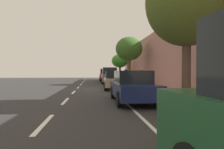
# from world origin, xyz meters

# --- Properties ---
(ground) EXTENTS (64.80, 64.80, 0.00)m
(ground) POSITION_xyz_m (0.00, 0.00, 0.00)
(ground) COLOR #2D2D2D
(sidewalk) EXTENTS (3.16, 40.50, 0.15)m
(sidewalk) POSITION_xyz_m (3.46, 0.00, 0.07)
(sidewalk) COLOR #9C9193
(sidewalk) RESTS_ON ground
(curb_edge) EXTENTS (0.16, 40.50, 0.15)m
(curb_edge) POSITION_xyz_m (1.80, 0.00, 0.07)
(curb_edge) COLOR gray
(curb_edge) RESTS_ON ground
(lane_stripe_centre) EXTENTS (0.14, 40.00, 0.01)m
(lane_stripe_centre) POSITION_xyz_m (-2.59, -0.25, 0.00)
(lane_stripe_centre) COLOR white
(lane_stripe_centre) RESTS_ON ground
(lane_stripe_bike_edge) EXTENTS (0.12, 40.50, 0.01)m
(lane_stripe_bike_edge) POSITION_xyz_m (0.33, 0.00, 0.00)
(lane_stripe_bike_edge) COLOR white
(lane_stripe_bike_edge) RESTS_ON ground
(building_facade) EXTENTS (0.50, 40.50, 5.57)m
(building_facade) POSITION_xyz_m (5.29, 0.00, 2.79)
(building_facade) COLOR #AD746C
(building_facade) RESTS_ON ground
(parked_sedan_dark_blue_second) EXTENTS (1.86, 4.41, 1.52)m
(parked_sedan_dark_blue_second) POSITION_xyz_m (0.70, -7.10, 0.75)
(parked_sedan_dark_blue_second) COLOR navy
(parked_sedan_dark_blue_second) RESTS_ON ground
(parked_sedan_tan_mid) EXTENTS (1.98, 4.47, 1.52)m
(parked_sedan_tan_mid) POSITION_xyz_m (0.64, -0.16, 0.75)
(parked_sedan_tan_mid) COLOR tan
(parked_sedan_tan_mid) RESTS_ON ground
(parked_suv_grey_far) EXTENTS (2.06, 4.75, 1.99)m
(parked_suv_grey_far) POSITION_xyz_m (0.84, 7.85, 1.03)
(parked_suv_grey_far) COLOR slate
(parked_suv_grey_far) RESTS_ON ground
(parked_pickup_red_farthest) EXTENTS (2.06, 5.32, 1.95)m
(parked_pickup_red_farthest) POSITION_xyz_m (0.87, 14.48, 0.90)
(parked_pickup_red_farthest) COLOR maroon
(parked_pickup_red_farthest) RESTS_ON ground
(bicycle_at_curb) EXTENTS (1.50, 1.00, 0.78)m
(bicycle_at_curb) POSITION_xyz_m (1.33, 0.00, 0.38)
(bicycle_at_curb) COLOR black
(bicycle_at_curb) RESTS_ON ground
(cyclist_with_backpack) EXTENTS (0.49, 0.60, 1.70)m
(cyclist_with_backpack) POSITION_xyz_m (1.56, -0.44, 1.04)
(cyclist_with_backpack) COLOR #C6B284
(cyclist_with_backpack) RESTS_ON ground
(street_tree_near_cyclist) EXTENTS (3.57, 3.57, 6.34)m
(street_tree_near_cyclist) POSITION_xyz_m (2.85, -8.29, 4.51)
(street_tree_near_cyclist) COLOR #4F3C30
(street_tree_near_cyclist) RESTS_ON sidewalk
(street_tree_mid_block) EXTENTS (3.02, 3.02, 5.26)m
(street_tree_mid_block) POSITION_xyz_m (2.85, 5.04, 4.02)
(street_tree_mid_block) COLOR brown
(street_tree_mid_block) RESTS_ON sidewalk
(street_tree_far_end) EXTENTS (2.49, 2.49, 3.99)m
(street_tree_far_end) POSITION_xyz_m (2.85, 12.34, 3.10)
(street_tree_far_end) COLOR brown
(street_tree_far_end) RESTS_ON sidewalk
(pedestrian_on_phone) EXTENTS (0.48, 0.46, 1.68)m
(pedestrian_on_phone) POSITION_xyz_m (3.58, 2.17, 1.10)
(pedestrian_on_phone) COLOR black
(pedestrian_on_phone) RESTS_ON sidewalk
(fire_hydrant) EXTENTS (0.22, 0.22, 0.84)m
(fire_hydrant) POSITION_xyz_m (2.23, 7.21, 0.57)
(fire_hydrant) COLOR red
(fire_hydrant) RESTS_ON sidewalk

